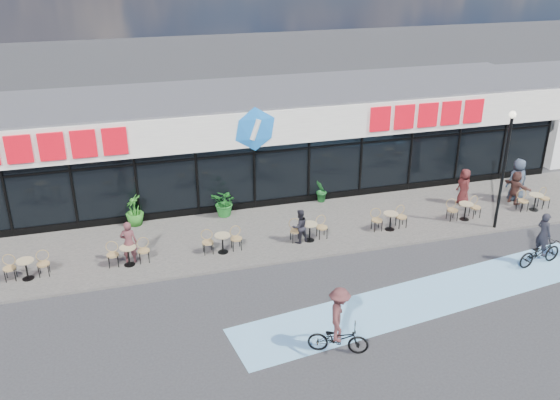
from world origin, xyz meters
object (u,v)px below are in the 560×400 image
object	(u,v)px
potted_plant_left	(134,210)
potted_plant_mid	(225,202)
pedestrian_a	(464,187)
cyclist_a	(541,248)
potted_plant_right	(321,191)
patron_left	(129,242)
pedestrian_c	(517,180)
pedestrian_b	(516,187)
lamp_post	(505,160)
patron_right	(300,226)

from	to	relation	value
potted_plant_left	potted_plant_mid	size ratio (longest dim) A/B	1.06
pedestrian_a	cyclist_a	world-z (taller)	cyclist_a
potted_plant_right	patron_left	size ratio (longest dim) A/B	0.65
pedestrian_c	potted_plant_right	bearing A→B (deg)	-12.36
potted_plant_mid	pedestrian_b	bearing A→B (deg)	-10.15
potted_plant_right	pedestrian_a	xyz separation A→B (m)	(6.04, -1.95, 0.30)
lamp_post	cyclist_a	world-z (taller)	lamp_post
pedestrian_b	pedestrian_c	bearing A→B (deg)	-55.80
potted_plant_mid	potted_plant_left	bearing A→B (deg)	177.30
cyclist_a	patron_right	bearing A→B (deg)	153.76
lamp_post	pedestrian_a	distance (m)	3.26
lamp_post	potted_plant_right	xyz separation A→B (m)	(-6.04, 4.43, -2.42)
patron_left	pedestrian_a	world-z (taller)	pedestrian_a
lamp_post	potted_plant_right	world-z (taller)	lamp_post
potted_plant_right	patron_right	size ratio (longest dim) A/B	0.76
patron_right	pedestrian_b	distance (m)	10.50
pedestrian_c	cyclist_a	world-z (taller)	cyclist_a
pedestrian_a	patron_right	bearing A→B (deg)	-77.57
potted_plant_left	pedestrian_b	size ratio (longest dim) A/B	0.86
pedestrian_c	lamp_post	bearing A→B (deg)	42.94
potted_plant_left	potted_plant_right	size ratio (longest dim) A/B	1.24
potted_plant_left	pedestrian_a	world-z (taller)	pedestrian_a
patron_right	pedestrian_b	xyz separation A→B (m)	(10.46, 0.93, 0.07)
pedestrian_b	cyclist_a	distance (m)	5.46
lamp_post	pedestrian_c	size ratio (longest dim) A/B	2.53
pedestrian_b	cyclist_a	size ratio (longest dim) A/B	0.73
potted_plant_left	potted_plant_mid	distance (m)	3.79
lamp_post	pedestrian_b	xyz separation A→B (m)	(2.27, 1.91, -2.19)
potted_plant_left	pedestrian_c	xyz separation A→B (m)	(16.85, -2.13, 0.32)
pedestrian_a	lamp_post	bearing A→B (deg)	2.06
patron_left	cyclist_a	size ratio (longest dim) A/B	0.79
patron_left	pedestrian_b	distance (m)	16.94
potted_plant_mid	pedestrian_b	distance (m)	12.97
lamp_post	pedestrian_c	world-z (taller)	lamp_post
potted_plant_mid	cyclist_a	xyz separation A→B (m)	(10.32, -7.16, -0.04)
pedestrian_b	potted_plant_right	bearing A→B (deg)	59.28
lamp_post	pedestrian_b	size ratio (longest dim) A/B	3.23
potted_plant_left	pedestrian_a	bearing A→B (deg)	-7.55
cyclist_a	pedestrian_b	bearing A→B (deg)	63.26
lamp_post	pedestrian_b	world-z (taller)	lamp_post
potted_plant_left	pedestrian_c	world-z (taller)	pedestrian_c
patron_left	cyclist_a	world-z (taller)	cyclist_a
potted_plant_right	pedestrian_b	distance (m)	8.69
potted_plant_right	pedestrian_b	xyz separation A→B (m)	(8.31, -2.52, 0.23)
potted_plant_mid	potted_plant_right	distance (m)	4.46
pedestrian_a	pedestrian_b	xyz separation A→B (m)	(2.27, -0.57, -0.07)
pedestrian_a	pedestrian_c	bearing A→B (deg)	86.73
patron_left	patron_right	bearing A→B (deg)	-174.27
potted_plant_mid	lamp_post	bearing A→B (deg)	-21.77
lamp_post	potted_plant_right	bearing A→B (deg)	143.74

